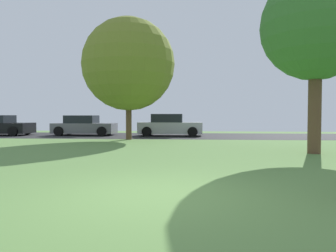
# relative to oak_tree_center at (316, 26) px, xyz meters

# --- Properties ---
(ground_plane) EXTENTS (44.00, 44.00, 0.00)m
(ground_plane) POSITION_rel_oak_tree_center_xyz_m (-5.15, -6.54, -4.61)
(ground_plane) COLOR #5B8442
(road_strip) EXTENTS (44.00, 6.40, 0.01)m
(road_strip) POSITION_rel_oak_tree_center_xyz_m (-5.15, 9.46, -4.61)
(road_strip) COLOR #28282B
(road_strip) RESTS_ON ground_plane
(oak_tree_center) EXTENTS (3.95, 3.95, 6.62)m
(oak_tree_center) POSITION_rel_oak_tree_center_xyz_m (0.00, 0.00, 0.00)
(oak_tree_center) COLOR brown
(oak_tree_center) RESTS_ON ground_plane
(oak_tree_right) EXTENTS (5.26, 5.26, 6.91)m
(oak_tree_right) POSITION_rel_oak_tree_center_xyz_m (-8.09, 6.07, -0.33)
(oak_tree_right) COLOR brown
(oak_tree_right) RESTS_ON ground_plane
(parked_car_grey) EXTENTS (4.18, 2.11, 1.37)m
(parked_car_grey) POSITION_rel_oak_tree_center_xyz_m (-11.94, 9.65, -3.98)
(parked_car_grey) COLOR slate
(parked_car_grey) RESTS_ON ground_plane
(parked_car_silver) EXTENTS (4.23, 1.96, 1.46)m
(parked_car_silver) POSITION_rel_oak_tree_center_xyz_m (-5.98, 9.41, -3.94)
(parked_car_silver) COLOR #B7B7BC
(parked_car_silver) RESTS_ON ground_plane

